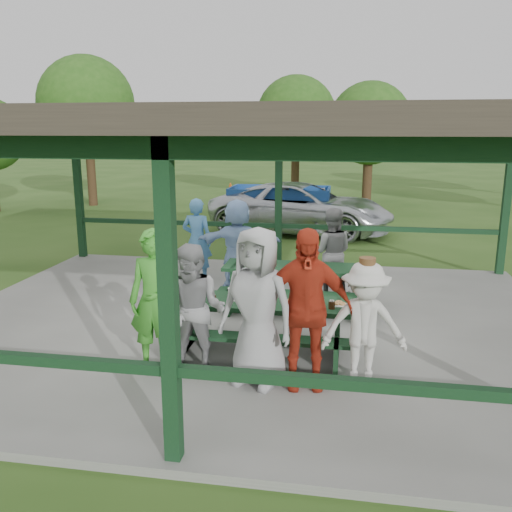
% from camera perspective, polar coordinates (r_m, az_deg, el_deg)
% --- Properties ---
extents(ground, '(90.00, 90.00, 0.00)m').
position_cam_1_polar(ground, '(8.90, -0.88, -7.43)').
color(ground, '#2B4E18').
rests_on(ground, ground).
extents(concrete_slab, '(10.00, 8.00, 0.10)m').
position_cam_1_polar(concrete_slab, '(8.88, -0.88, -7.13)').
color(concrete_slab, slate).
rests_on(concrete_slab, ground).
extents(pavilion_structure, '(10.60, 8.60, 3.24)m').
position_cam_1_polar(pavilion_structure, '(8.32, -0.96, 13.42)').
color(pavilion_structure, black).
rests_on(pavilion_structure, concrete_slab).
extents(picnic_table_near, '(2.46, 1.39, 0.75)m').
position_cam_1_polar(picnic_table_near, '(7.53, 0.51, -6.76)').
color(picnic_table_near, black).
rests_on(picnic_table_near, concrete_slab).
extents(picnic_table_far, '(2.49, 1.39, 0.75)m').
position_cam_1_polar(picnic_table_far, '(9.38, 4.27, -2.69)').
color(picnic_table_far, black).
rests_on(picnic_table_far, concrete_slab).
extents(table_setting, '(2.26, 0.45, 0.10)m').
position_cam_1_polar(table_setting, '(7.43, 0.71, -4.48)').
color(table_setting, white).
rests_on(table_setting, picnic_table_near).
extents(contestant_green, '(0.69, 0.47, 1.85)m').
position_cam_1_polar(contestant_green, '(6.98, -10.58, -4.69)').
color(contestant_green, '#389027').
rests_on(contestant_green, concrete_slab).
extents(contestant_grey_left, '(0.87, 0.70, 1.68)m').
position_cam_1_polar(contestant_grey_left, '(6.80, -6.48, -5.76)').
color(contestant_grey_left, gray).
rests_on(contestant_grey_left, concrete_slab).
extents(contestant_grey_mid, '(1.09, 0.87, 1.94)m').
position_cam_1_polar(contestant_grey_mid, '(6.49, 0.12, -5.41)').
color(contestant_grey_mid, '#949597').
rests_on(contestant_grey_mid, concrete_slab).
extents(contestant_red, '(1.20, 0.63, 1.95)m').
position_cam_1_polar(contestant_red, '(6.45, 5.13, -5.54)').
color(contestant_red, '#AE2D18').
rests_on(contestant_red, concrete_slab).
extents(contestant_white_fedora, '(1.07, 0.70, 1.61)m').
position_cam_1_polar(contestant_white_fedora, '(6.55, 11.33, -7.24)').
color(contestant_white_fedora, beige).
rests_on(contestant_white_fedora, concrete_slab).
extents(spectator_lblue, '(1.65, 0.58, 1.76)m').
position_cam_1_polar(spectator_lblue, '(10.38, -1.94, 1.24)').
color(spectator_lblue, '#91B4E1').
rests_on(spectator_lblue, concrete_slab).
extents(spectator_blue, '(0.65, 0.45, 1.70)m').
position_cam_1_polar(spectator_blue, '(10.96, -6.21, 1.66)').
color(spectator_blue, teal).
rests_on(spectator_blue, concrete_slab).
extents(spectator_grey, '(0.80, 0.63, 1.65)m').
position_cam_1_polar(spectator_grey, '(10.06, 7.88, 0.39)').
color(spectator_grey, gray).
rests_on(spectator_grey, concrete_slab).
extents(pickup_truck, '(5.92, 3.59, 1.53)m').
position_cam_1_polar(pickup_truck, '(16.64, 4.85, 5.05)').
color(pickup_truck, silver).
rests_on(pickup_truck, ground).
extents(farm_trailer, '(4.17, 1.86, 1.46)m').
position_cam_1_polar(farm_trailer, '(17.08, 2.53, 5.15)').
color(farm_trailer, '#1A4691').
rests_on(farm_trailer, ground).
extents(tree_far_left, '(3.83, 3.83, 5.99)m').
position_cam_1_polar(tree_far_left, '(23.55, -17.41, 14.95)').
color(tree_far_left, '#352415').
rests_on(tree_far_left, ground).
extents(tree_left, '(3.45, 3.45, 5.40)m').
position_cam_1_polar(tree_left, '(24.40, 4.24, 14.47)').
color(tree_left, '#352415').
rests_on(tree_left, ground).
extents(tree_mid, '(3.13, 3.13, 4.89)m').
position_cam_1_polar(tree_mid, '(21.59, 11.89, 13.46)').
color(tree_mid, '#352415').
rests_on(tree_mid, ground).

